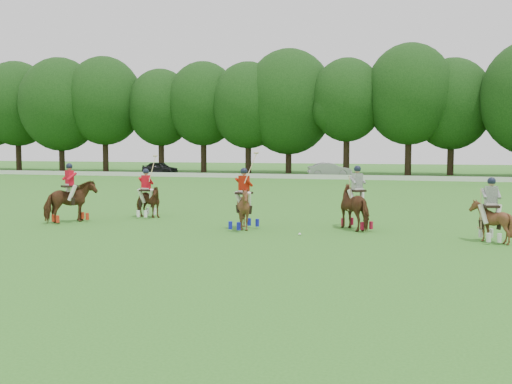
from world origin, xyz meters
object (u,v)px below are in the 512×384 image
(polo_red_c, at_px, (244,208))
(polo_stripe_a, at_px, (357,206))
(polo_ball, at_px, (300,234))
(car_left, at_px, (160,168))
(polo_stripe_b, at_px, (490,220))
(polo_red_a, at_px, (70,201))
(car_mid, at_px, (329,170))
(polo_red_b, at_px, (146,201))

(polo_red_c, distance_m, polo_stripe_a, 4.19)
(polo_red_c, bearing_deg, polo_ball, -17.69)
(car_left, xyz_separation_m, polo_stripe_b, (30.42, -38.86, 0.02))
(polo_red_a, xyz_separation_m, polo_stripe_b, (15.77, -0.35, -0.15))
(car_left, height_order, car_mid, car_mid)
(car_mid, xyz_separation_m, polo_stripe_a, (6.87, -37.19, 0.13))
(car_left, relative_size, polo_red_c, 1.47)
(polo_red_a, distance_m, polo_stripe_a, 11.42)
(car_left, height_order, polo_stripe_a, polo_stripe_a)
(polo_ball, bearing_deg, polo_stripe_b, 3.16)
(polo_stripe_b, bearing_deg, car_mid, 106.21)
(polo_red_b, relative_size, polo_ball, 29.54)
(car_left, height_order, polo_stripe_b, polo_stripe_b)
(polo_ball, bearing_deg, car_left, 121.75)
(car_left, xyz_separation_m, polo_stripe_a, (25.99, -37.19, 0.16))
(polo_stripe_b, bearing_deg, car_left, 128.05)
(polo_ball, bearing_deg, polo_red_a, 175.92)
(car_mid, relative_size, polo_red_b, 1.67)
(car_mid, bearing_deg, polo_red_b, 158.19)
(car_left, relative_size, polo_stripe_a, 1.75)
(polo_stripe_b, bearing_deg, polo_red_a, 178.74)
(car_mid, bearing_deg, polo_red_a, 155.21)
(car_left, relative_size, polo_stripe_b, 1.99)
(polo_ball, bearing_deg, car_mid, 97.46)
(polo_stripe_a, bearing_deg, polo_red_a, -173.35)
(polo_red_c, relative_size, polo_stripe_b, 1.36)
(car_left, height_order, polo_red_a, polo_red_a)
(polo_red_b, distance_m, polo_stripe_b, 13.87)
(polo_stripe_a, bearing_deg, car_left, 124.94)
(polo_red_b, height_order, polo_stripe_b, polo_red_b)
(polo_red_c, height_order, polo_stripe_b, polo_red_c)
(car_left, distance_m, polo_ball, 46.11)
(polo_red_a, distance_m, polo_red_c, 7.36)
(car_mid, height_order, polo_ball, car_mid)
(polo_stripe_a, distance_m, polo_ball, 2.78)
(polo_red_a, relative_size, polo_stripe_b, 1.15)
(polo_stripe_b, bearing_deg, polo_red_b, 168.64)
(polo_red_c, xyz_separation_m, polo_stripe_a, (3.98, 1.29, 0.04))
(polo_red_b, bearing_deg, car_left, 114.97)
(car_left, bearing_deg, polo_red_c, -141.35)
(polo_stripe_b, bearing_deg, polo_ball, -176.84)
(polo_stripe_b, bearing_deg, polo_stripe_a, 159.37)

